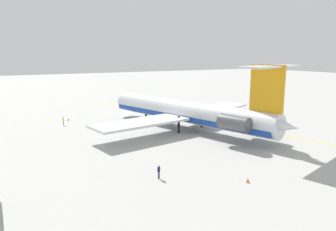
% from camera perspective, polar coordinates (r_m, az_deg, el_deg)
% --- Properties ---
extents(ground, '(391.82, 391.82, 0.00)m').
position_cam_1_polar(ground, '(68.67, 11.24, -1.66)').
color(ground, '#ADADA8').
extents(main_jetliner, '(44.23, 39.62, 13.10)m').
position_cam_1_polar(main_jetliner, '(62.49, 4.03, 0.63)').
color(main_jetliner, silver).
rests_on(main_jetliner, ground).
extents(ground_crew_near_nose, '(0.27, 0.43, 1.72)m').
position_cam_1_polar(ground_crew_near_nose, '(38.75, -1.65, -9.67)').
color(ground_crew_near_nose, black).
rests_on(ground_crew_near_nose, ground).
extents(ground_crew_near_tail, '(0.29, 0.38, 1.77)m').
position_cam_1_polar(ground_crew_near_tail, '(88.97, -1.90, 2.13)').
color(ground_crew_near_tail, black).
rests_on(ground_crew_near_tail, ground).
extents(ground_crew_portside, '(0.29, 0.46, 1.80)m').
position_cam_1_polar(ground_crew_portside, '(92.02, -0.23, 2.44)').
color(ground_crew_portside, black).
rests_on(ground_crew_portside, ground).
extents(ground_crew_starboard, '(0.46, 0.29, 1.81)m').
position_cam_1_polar(ground_crew_starboard, '(70.44, -18.17, -0.74)').
color(ground_crew_starboard, black).
rests_on(ground_crew_starboard, ground).
extents(safety_cone_nose, '(0.40, 0.40, 0.55)m').
position_cam_1_polar(safety_cone_nose, '(75.12, -17.35, -0.66)').
color(safety_cone_nose, '#EA590F').
rests_on(safety_cone_nose, ground).
extents(safety_cone_wingtip, '(0.40, 0.40, 0.55)m').
position_cam_1_polar(safety_cone_wingtip, '(39.04, 14.04, -11.13)').
color(safety_cone_wingtip, '#EA590F').
rests_on(safety_cone_wingtip, ground).
extents(taxiway_centreline, '(93.80, 28.09, 0.01)m').
position_cam_1_polar(taxiway_centreline, '(69.01, 9.34, -1.53)').
color(taxiway_centreline, gold).
rests_on(taxiway_centreline, ground).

